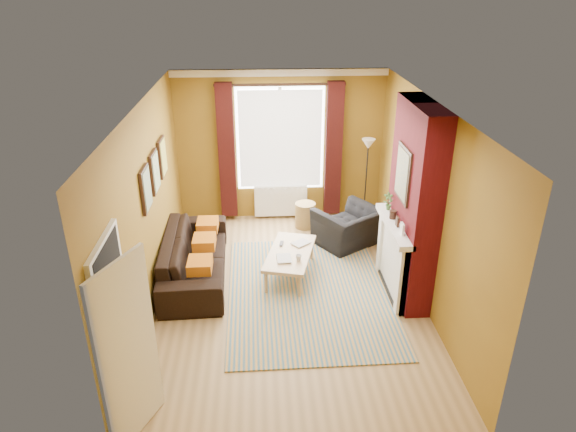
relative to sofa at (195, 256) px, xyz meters
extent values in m
plane|color=olive|center=(1.42, -0.61, -0.34)|extent=(5.50, 5.50, 0.00)
cube|color=brown|center=(1.42, 2.14, 1.06)|extent=(3.80, 0.02, 2.80)
cube|color=brown|center=(1.42, -3.36, 1.06)|extent=(3.80, 0.02, 2.80)
cube|color=brown|center=(3.32, -0.61, 1.06)|extent=(0.02, 5.50, 2.80)
cube|color=brown|center=(-0.48, -0.61, 1.06)|extent=(0.02, 5.50, 2.80)
cube|color=silver|center=(1.42, -0.61, 2.46)|extent=(3.80, 5.50, 0.01)
cube|color=#4B0A0F|center=(3.14, -0.61, 1.06)|extent=(0.35, 1.40, 2.80)
cube|color=silver|center=(2.95, -0.61, 0.21)|extent=(0.12, 1.30, 1.10)
cube|color=silver|center=(2.90, -0.61, 0.74)|extent=(0.22, 1.40, 0.08)
cube|color=silver|center=(2.93, -1.19, 0.18)|extent=(0.16, 0.14, 1.04)
cube|color=silver|center=(2.93, -0.03, 0.18)|extent=(0.16, 0.14, 1.04)
cube|color=black|center=(2.98, -0.61, 0.11)|extent=(0.06, 0.80, 0.90)
cube|color=black|center=(2.96, -0.61, -0.31)|extent=(0.20, 1.00, 0.06)
cube|color=silver|center=(2.91, -0.96, 0.86)|extent=(0.03, 0.12, 0.16)
cube|color=black|center=(2.91, -0.71, 0.85)|extent=(0.03, 0.10, 0.14)
cylinder|color=black|center=(2.91, -0.46, 0.84)|extent=(0.10, 0.10, 0.12)
cube|color=black|center=(2.96, -0.61, 1.51)|extent=(0.03, 0.60, 0.75)
cube|color=#AF8B3B|center=(2.93, -0.61, 1.51)|extent=(0.01, 0.52, 0.66)
cube|color=silver|center=(1.42, 2.10, 2.40)|extent=(3.80, 0.08, 0.12)
cube|color=white|center=(1.42, 2.11, 1.21)|extent=(1.60, 0.04, 1.90)
cube|color=white|center=(1.42, 2.07, 1.21)|extent=(1.50, 0.02, 1.80)
cube|color=silver|center=(1.42, 2.09, 1.21)|extent=(0.06, 0.04, 1.90)
cube|color=#340D0B|center=(0.44, 2.02, 1.01)|extent=(0.30, 0.16, 2.50)
cube|color=#340D0B|center=(2.40, 2.02, 1.01)|extent=(0.30, 0.16, 2.50)
cylinder|color=black|center=(1.42, 2.02, 2.21)|extent=(2.30, 0.05, 0.05)
cube|color=silver|center=(1.42, 2.04, 0.01)|extent=(1.00, 0.10, 0.60)
cube|color=silver|center=(0.97, 1.98, 0.01)|extent=(0.04, 0.03, 0.56)
cube|color=silver|center=(1.08, 1.98, 0.01)|extent=(0.04, 0.03, 0.56)
cube|color=silver|center=(1.19, 1.98, 0.01)|extent=(0.04, 0.03, 0.56)
cube|color=silver|center=(1.30, 1.98, 0.01)|extent=(0.04, 0.03, 0.56)
cube|color=silver|center=(1.41, 1.98, 0.01)|extent=(0.04, 0.03, 0.56)
cube|color=silver|center=(1.52, 1.98, 0.01)|extent=(0.04, 0.03, 0.56)
cube|color=silver|center=(1.63, 1.98, 0.01)|extent=(0.04, 0.03, 0.56)
cube|color=silver|center=(1.74, 1.98, 0.01)|extent=(0.04, 0.03, 0.56)
cube|color=silver|center=(1.85, 1.98, 0.01)|extent=(0.04, 0.03, 0.56)
cube|color=black|center=(-0.45, -0.71, 1.41)|extent=(0.04, 0.44, 0.58)
cube|color=gold|center=(-0.43, -0.71, 1.41)|extent=(0.01, 0.38, 0.52)
cube|color=black|center=(-0.45, -0.06, 1.41)|extent=(0.04, 0.44, 0.58)
cube|color=#419431|center=(-0.43, -0.06, 1.41)|extent=(0.01, 0.38, 0.52)
cube|color=black|center=(-0.45, 0.59, 1.41)|extent=(0.04, 0.44, 0.58)
cube|color=gold|center=(-0.43, 0.59, 1.41)|extent=(0.01, 0.38, 0.52)
cube|color=silver|center=(-0.46, -2.66, 0.66)|extent=(0.05, 0.94, 2.06)
cube|color=black|center=(-0.44, -2.66, 0.66)|extent=(0.02, 0.80, 1.98)
cube|color=silver|center=(-0.26, -3.02, 0.66)|extent=(0.37, 0.74, 1.98)
imported|color=#437734|center=(2.91, -0.16, 0.91)|extent=(0.14, 0.10, 0.27)
cube|color=#A8560E|center=(0.15, -0.60, 0.19)|extent=(0.34, 0.40, 0.16)
cube|color=#A8560E|center=(0.15, 0.10, 0.19)|extent=(0.34, 0.40, 0.16)
cube|color=#A8560E|center=(0.15, 0.70, 0.19)|extent=(0.34, 0.40, 0.16)
cube|color=#306184|center=(1.71, -0.59, -0.33)|extent=(2.39, 3.28, 0.02)
imported|color=black|center=(0.00, 0.00, 0.00)|extent=(1.00, 2.38, 0.69)
imported|color=black|center=(2.53, 0.88, -0.01)|extent=(1.34, 1.30, 0.66)
cube|color=tan|center=(1.47, -0.09, 0.05)|extent=(0.92, 1.37, 0.05)
cylinder|color=tan|center=(1.08, -0.58, -0.16)|extent=(0.06, 0.06, 0.37)
cylinder|color=tan|center=(1.57, -0.70, -0.16)|extent=(0.06, 0.06, 0.37)
cylinder|color=tan|center=(1.37, 0.52, -0.16)|extent=(0.06, 0.06, 0.37)
cylinder|color=tan|center=(1.85, 0.39, -0.16)|extent=(0.06, 0.06, 0.37)
cylinder|color=olive|center=(1.85, 1.61, -0.11)|extent=(0.49, 0.49, 0.47)
cylinder|color=black|center=(2.97, 1.71, -0.33)|extent=(0.29, 0.29, 0.03)
cylinder|color=black|center=(2.97, 1.71, 0.44)|extent=(0.03, 0.03, 1.51)
cone|color=beige|center=(2.97, 1.71, 1.21)|extent=(0.29, 0.29, 0.18)
imported|color=#999999|center=(1.25, -0.32, 0.09)|extent=(0.23, 0.29, 0.03)
imported|color=#999999|center=(1.59, 0.24, 0.09)|extent=(0.34, 0.33, 0.02)
imported|color=#999999|center=(1.58, -0.35, 0.12)|extent=(0.12, 0.12, 0.09)
cube|color=#242426|center=(1.35, 0.16, 0.09)|extent=(0.08, 0.16, 0.02)
camera|label=1|loc=(1.03, -6.97, 3.91)|focal=32.00mm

